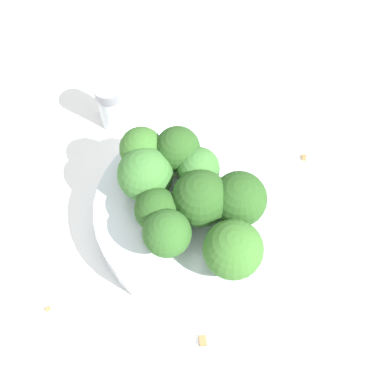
% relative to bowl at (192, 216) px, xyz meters
% --- Properties ---
extents(ground_plane, '(3.00, 3.00, 0.00)m').
position_rel_bowl_xyz_m(ground_plane, '(0.00, 0.00, -0.02)').
color(ground_plane, white).
extents(bowl, '(0.19, 0.19, 0.04)m').
position_rel_bowl_xyz_m(bowl, '(0.00, 0.00, 0.00)').
color(bowl, silver).
rests_on(bowl, ground_plane).
extents(broccoli_floret_0, '(0.05, 0.05, 0.06)m').
position_rel_bowl_xyz_m(broccoli_floret_0, '(0.07, -0.01, 0.05)').
color(broccoli_floret_0, '#8EB770').
rests_on(broccoli_floret_0, bowl).
extents(broccoli_floret_1, '(0.05, 0.05, 0.06)m').
position_rel_bowl_xyz_m(broccoli_floret_1, '(0.03, 0.03, 0.05)').
color(broccoli_floret_1, '#8EB770').
rests_on(broccoli_floret_1, bowl).
extents(broccoli_floret_2, '(0.05, 0.05, 0.06)m').
position_rel_bowl_xyz_m(broccoli_floret_2, '(-0.04, -0.02, 0.05)').
color(broccoli_floret_2, '#84AD66').
rests_on(broccoli_floret_2, bowl).
extents(broccoli_floret_3, '(0.04, 0.04, 0.06)m').
position_rel_bowl_xyz_m(broccoli_floret_3, '(0.02, -0.05, 0.06)').
color(broccoli_floret_3, '#8EB770').
rests_on(broccoli_floret_3, bowl).
extents(broccoli_floret_4, '(0.05, 0.05, 0.06)m').
position_rel_bowl_xyz_m(broccoli_floret_4, '(0.01, 0.00, 0.05)').
color(broccoli_floret_4, '#7A9E5B').
rests_on(broccoli_floret_4, bowl).
extents(broccoli_floret_5, '(0.04, 0.04, 0.06)m').
position_rel_bowl_xyz_m(broccoli_floret_5, '(-0.04, 0.02, 0.06)').
color(broccoli_floret_5, '#8EB770').
rests_on(broccoli_floret_5, bowl).
extents(broccoli_floret_6, '(0.04, 0.04, 0.06)m').
position_rel_bowl_xyz_m(broccoli_floret_6, '(-0.06, -0.01, 0.06)').
color(broccoli_floret_6, '#7A9E5B').
rests_on(broccoli_floret_6, bowl).
extents(broccoli_floret_7, '(0.04, 0.04, 0.05)m').
position_rel_bowl_xyz_m(broccoli_floret_7, '(-0.01, 0.02, 0.05)').
color(broccoli_floret_7, '#7A9E5B').
rests_on(broccoli_floret_7, bowl).
extents(broccoli_floret_8, '(0.04, 0.04, 0.05)m').
position_rel_bowl_xyz_m(broccoli_floret_8, '(-0.01, -0.04, 0.05)').
color(broccoli_floret_8, '#7A9E5B').
rests_on(broccoli_floret_8, bowl).
extents(pepper_shaker, '(0.03, 0.03, 0.06)m').
position_rel_bowl_xyz_m(pepper_shaker, '(-0.15, 0.02, 0.01)').
color(pepper_shaker, silver).
rests_on(pepper_shaker, ground_plane).
extents(almond_crumb_0, '(0.01, 0.01, 0.01)m').
position_rel_bowl_xyz_m(almond_crumb_0, '(-0.03, -0.16, -0.02)').
color(almond_crumb_0, '#AD7F4C').
rests_on(almond_crumb_0, ground_plane).
extents(almond_crumb_1, '(0.01, 0.01, 0.01)m').
position_rel_bowl_xyz_m(almond_crumb_1, '(0.09, -0.07, -0.02)').
color(almond_crumb_1, olive).
rests_on(almond_crumb_1, ground_plane).
extents(almond_crumb_2, '(0.01, 0.01, 0.01)m').
position_rel_bowl_xyz_m(almond_crumb_2, '(0.02, 0.14, -0.02)').
color(almond_crumb_2, olive).
rests_on(almond_crumb_2, ground_plane).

